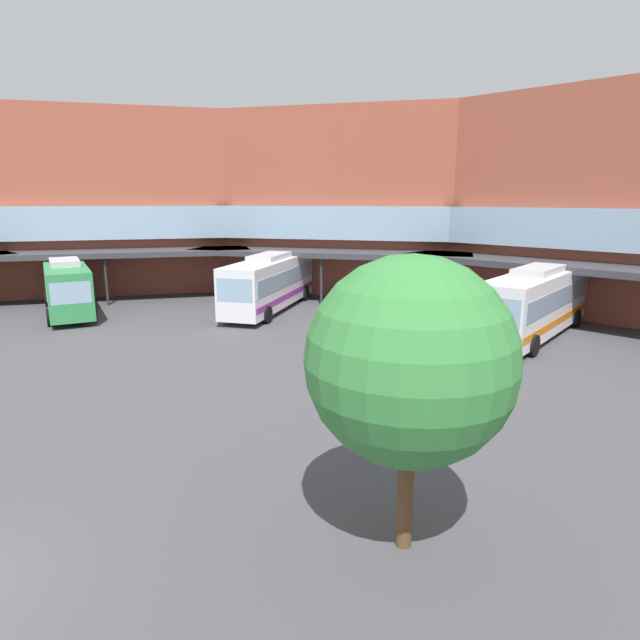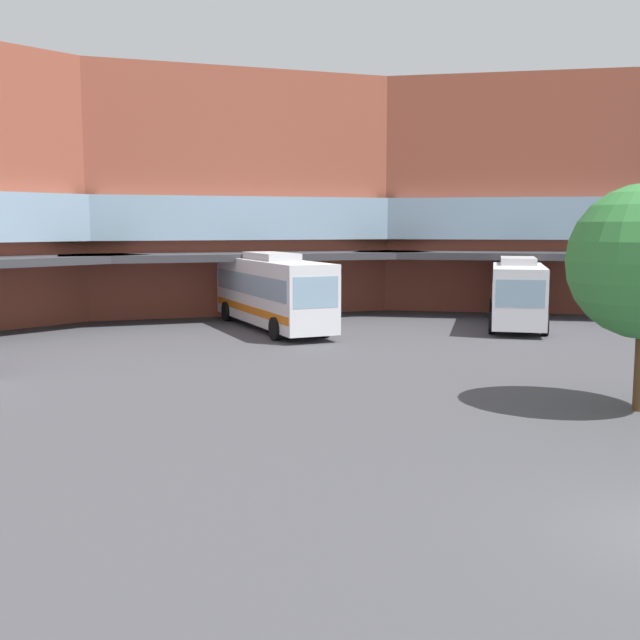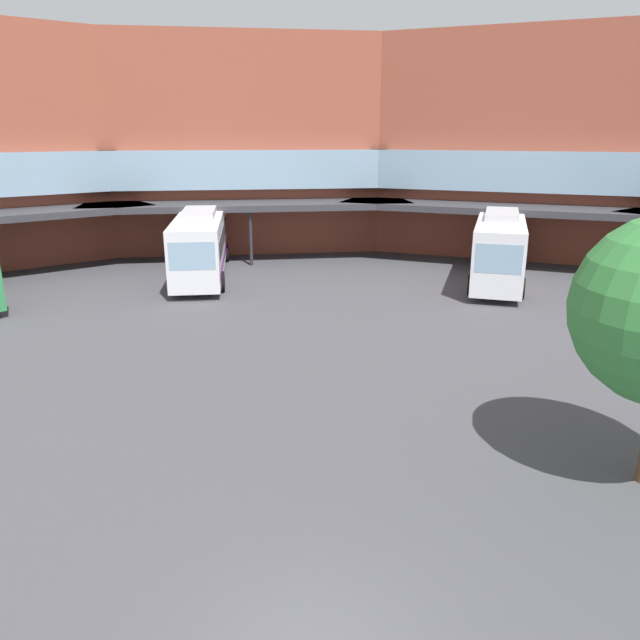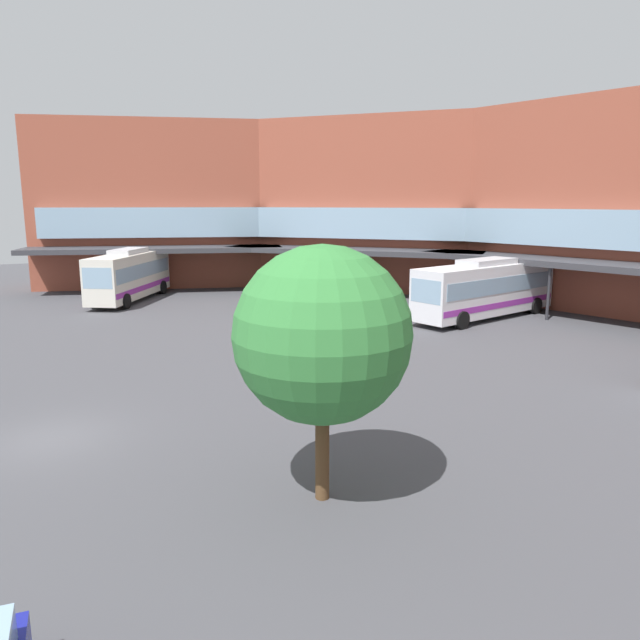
{
  "view_description": "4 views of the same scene",
  "coord_description": "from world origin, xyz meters",
  "views": [
    {
      "loc": [
        10.97,
        -4.24,
        7.63
      ],
      "look_at": [
        0.27,
        15.06,
        2.64
      ],
      "focal_mm": 30.44,
      "sensor_mm": 36.0,
      "label": 1
    },
    {
      "loc": [
        -12.16,
        -6.99,
        5.34
      ],
      "look_at": [
        -0.27,
        11.34,
        2.62
      ],
      "focal_mm": 42.75,
      "sensor_mm": 36.0,
      "label": 2
    },
    {
      "loc": [
        1.09,
        -7.82,
        8.14
      ],
      "look_at": [
        -1.28,
        12.12,
        1.95
      ],
      "focal_mm": 34.3,
      "sensor_mm": 36.0,
      "label": 3
    },
    {
      "loc": [
        20.39,
        -0.3,
        7.55
      ],
      "look_at": [
        -0.98,
        10.1,
        2.87
      ],
      "focal_mm": 34.05,
      "sensor_mm": 36.0,
      "label": 4
    }
  ],
  "objects": [
    {
      "name": "station_building",
      "position": [
        0.0,
        24.47,
        6.94
      ],
      "size": [
        83.19,
        42.88,
        14.39
      ],
      "color": "#9E4C38",
      "rests_on": "ground"
    },
    {
      "name": "bus_4",
      "position": [
        -9.99,
        26.45,
        1.97
      ],
      "size": [
        5.24,
        12.04,
        3.88
      ],
      "rotation": [
        0.0,
        0.0,
        4.95
      ],
      "color": "white",
      "rests_on": "ground"
    },
    {
      "name": "bus_2",
      "position": [
        -21.12,
        18.8,
        1.85
      ],
      "size": [
        9.79,
        7.7,
        3.66
      ],
      "rotation": [
        0.0,
        0.0,
        5.69
      ],
      "color": "#338C4C",
      "rests_on": "ground"
    },
    {
      "name": "bus_5",
      "position": [
        -27.45,
        6.77,
        2.02
      ],
      "size": [
        10.16,
        7.64,
        3.99
      ],
      "rotation": [
        0.0,
        0.0,
        5.72
      ],
      "color": "silver",
      "rests_on": "ground"
    },
    {
      "name": "ground_plane",
      "position": [
        0.0,
        0.0,
        0.0
      ],
      "size": [
        124.57,
        124.57,
        0.0
      ],
      "primitive_type": "plane",
      "color": "#47474C"
    },
    {
      "name": "plaza_tree",
      "position": [
        7.38,
        6.1,
        4.31
      ],
      "size": [
        4.44,
        4.44,
        6.55
      ],
      "color": "brown",
      "rests_on": "ground"
    }
  ]
}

